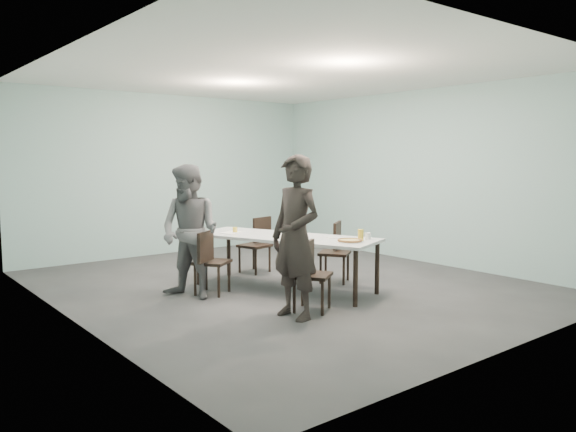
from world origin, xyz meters
TOP-DOWN VIEW (x-y plane):
  - ground at (0.00, 0.00)m, footprint 7.00×7.00m
  - room_shell at (0.00, 0.00)m, footprint 6.02×7.02m
  - table at (-0.19, -0.22)m, footprint 1.79×2.75m
  - chair_near_left at (-0.69, -1.33)m, footprint 0.64×0.58m
  - chair_far_left at (-1.18, 0.14)m, footprint 0.63×0.58m
  - chair_near_right at (0.73, -0.28)m, footprint 0.63×0.59m
  - chair_far_right at (0.23, 1.00)m, footprint 0.65×0.51m
  - diner_near at (-0.96, -1.39)m, footprint 0.51×0.72m
  - diner_far at (-1.45, 0.17)m, footprint 0.95×1.04m
  - pizza at (0.10, -1.20)m, footprint 0.34×0.34m
  - side_plate at (0.20, -0.77)m, footprint 0.18×0.18m
  - beer_glass at (0.30, -1.19)m, footprint 0.08×0.08m
  - water_tumbler at (0.46, -1.17)m, footprint 0.08×0.08m
  - tealight at (-0.10, -0.23)m, footprint 0.06×0.06m
  - amber_tumbler at (-0.54, 0.50)m, footprint 0.07×0.07m
  - menu at (-0.59, 0.52)m, footprint 0.36×0.31m

SIDE VIEW (x-z plane):
  - ground at x=0.00m, z-range 0.00..0.00m
  - chair_near_left at x=-0.69m, z-range 0.07..0.94m
  - chair_far_left at x=-1.18m, z-range 0.07..0.94m
  - chair_near_right at x=0.73m, z-range 0.07..0.94m
  - chair_far_right at x=0.23m, z-range 0.07..0.94m
  - table at x=-0.19m, z-range 0.32..1.07m
  - menu at x=-0.59m, z-range 0.75..0.76m
  - side_plate at x=0.20m, z-range 0.75..0.76m
  - pizza at x=0.10m, z-range 0.75..0.79m
  - tealight at x=-0.10m, z-range 0.75..0.79m
  - amber_tumbler at x=-0.54m, z-range 0.75..0.83m
  - water_tumbler at x=0.46m, z-range 0.75..0.84m
  - beer_glass at x=0.30m, z-range 0.75..0.90m
  - diner_far at x=-1.45m, z-range 0.00..1.74m
  - diner_near at x=-0.96m, z-range 0.00..1.86m
  - room_shell at x=0.00m, z-range 0.52..3.53m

